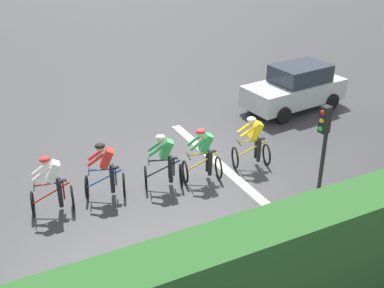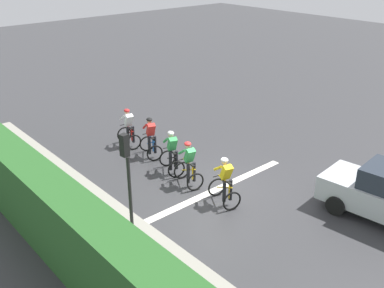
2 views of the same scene
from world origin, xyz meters
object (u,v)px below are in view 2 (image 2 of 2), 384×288
Objects in this scene: cyclist_trailing at (225,183)px; traffic_light_near_crossing at (127,172)px; cyclist_lead at (129,129)px; cyclist_second at (151,138)px; cyclist_mid at (172,153)px; cyclist_fourth at (189,165)px.

cyclist_trailing is 0.50× the size of traffic_light_near_crossing.
cyclist_lead is 1.47m from cyclist_second.
cyclist_second is 1.00× the size of cyclist_mid.
cyclist_mid is 2.92m from cyclist_trailing.
traffic_light_near_crossing is at bearing -158.85° from cyclist_fourth.
traffic_light_near_crossing is at bearing -132.45° from cyclist_second.
cyclist_trailing is at bearing -91.81° from cyclist_mid.
cyclist_second is 1.67m from cyclist_mid.
cyclist_trailing is (0.07, -1.75, 0.00)m from cyclist_fourth.
cyclist_trailing is (-0.09, -2.92, 0.00)m from cyclist_mid.
cyclist_lead is 1.00× the size of cyclist_fourth.
cyclist_fourth is (-0.16, -1.17, 0.00)m from cyclist_mid.
cyclist_trailing is (-0.24, -6.04, 0.00)m from cyclist_lead.
cyclist_fourth is 1.75m from cyclist_trailing.
cyclist_second is at bearing 82.11° from cyclist_fourth.
cyclist_mid is at bearing 82.27° from cyclist_fourth.
cyclist_lead is 0.50× the size of traffic_light_near_crossing.
traffic_light_near_crossing is (-3.55, -2.48, 1.43)m from cyclist_mid.
cyclist_mid and cyclist_trailing have the same top height.
cyclist_lead and cyclist_second have the same top height.
cyclist_lead is 1.00× the size of cyclist_mid.
cyclist_lead is 1.00× the size of cyclist_trailing.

